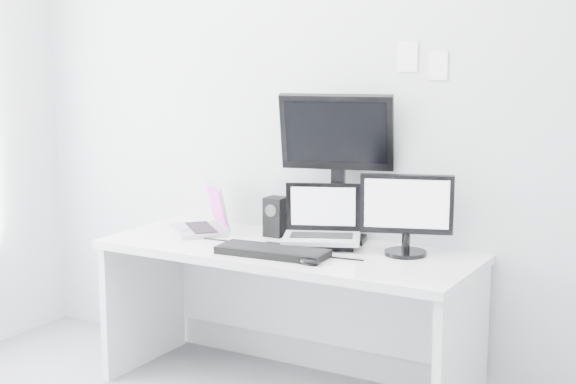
{
  "coord_description": "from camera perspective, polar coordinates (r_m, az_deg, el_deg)",
  "views": [
    {
      "loc": [
        1.94,
        -2.12,
        1.66
      ],
      "look_at": [
        0.02,
        1.23,
        1.0
      ],
      "focal_mm": 52.81,
      "sensor_mm": 36.0,
      "label": 1
    }
  ],
  "objects": [
    {
      "name": "wall_note_0",
      "position": [
        4.01,
        8.05,
        9.02
      ],
      "size": [
        0.1,
        0.0,
        0.14
      ],
      "primitive_type": "cube",
      "color": "white",
      "rests_on": "back_wall"
    },
    {
      "name": "dell_laptop",
      "position": [
        3.99,
        2.28,
        -1.6
      ],
      "size": [
        0.44,
        0.4,
        0.3
      ],
      "primitive_type": "cube",
      "rotation": [
        0.0,
        0.0,
        0.42
      ],
      "color": "silver",
      "rests_on": "desk"
    },
    {
      "name": "mouse",
      "position": [
        3.68,
        1.42,
        -4.67
      ],
      "size": [
        0.11,
        0.07,
        0.03
      ],
      "primitive_type": "ellipsoid",
      "rotation": [
        0.0,
        0.0,
        -0.1
      ],
      "color": "black",
      "rests_on": "desk"
    },
    {
      "name": "wall_note_1",
      "position": [
        3.95,
        10.07,
        8.38
      ],
      "size": [
        0.09,
        0.0,
        0.13
      ],
      "primitive_type": "cube",
      "color": "white",
      "rests_on": "back_wall"
    },
    {
      "name": "desk",
      "position": [
        4.1,
        -0.1,
        -8.71
      ],
      "size": [
        1.8,
        0.7,
        0.73
      ],
      "primitive_type": "cube",
      "color": "silver",
      "rests_on": "ground"
    },
    {
      "name": "speaker",
      "position": [
        4.22,
        -0.82,
        -1.67
      ],
      "size": [
        0.13,
        0.13,
        0.2
      ],
      "primitive_type": "cube",
      "rotation": [
        0.0,
        0.0,
        0.37
      ],
      "color": "black",
      "rests_on": "desk"
    },
    {
      "name": "samsung_monitor",
      "position": [
        3.85,
        7.98,
        -1.45
      ],
      "size": [
        0.46,
        0.32,
        0.38
      ],
      "primitive_type": "cube",
      "rotation": [
        0.0,
        0.0,
        0.35
      ],
      "color": "black",
      "rests_on": "desk"
    },
    {
      "name": "rear_monitor",
      "position": [
        4.09,
        3.33,
        1.78
      ],
      "size": [
        0.58,
        0.34,
        0.74
      ],
      "primitive_type": "cube",
      "rotation": [
        0.0,
        0.0,
        0.29
      ],
      "color": "black",
      "rests_on": "desk"
    },
    {
      "name": "back_wall",
      "position": [
        4.21,
        2.28,
        5.46
      ],
      "size": [
        3.6,
        0.0,
        3.6
      ],
      "primitive_type": "plane",
      "rotation": [
        1.57,
        0.0,
        0.0
      ],
      "color": "silver",
      "rests_on": "ground"
    },
    {
      "name": "macbook",
      "position": [
        4.33,
        -6.07,
        -1.01
      ],
      "size": [
        0.43,
        0.42,
        0.26
      ],
      "primitive_type": "cube",
      "rotation": [
        0.0,
        0.0,
        -0.74
      ],
      "color": "#B2B2B7",
      "rests_on": "desk"
    },
    {
      "name": "keyboard",
      "position": [
        3.85,
        -1.05,
        -4.04
      ],
      "size": [
        0.53,
        0.22,
        0.03
      ],
      "primitive_type": "cube",
      "rotation": [
        0.0,
        0.0,
        0.08
      ],
      "color": "black",
      "rests_on": "desk"
    }
  ]
}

